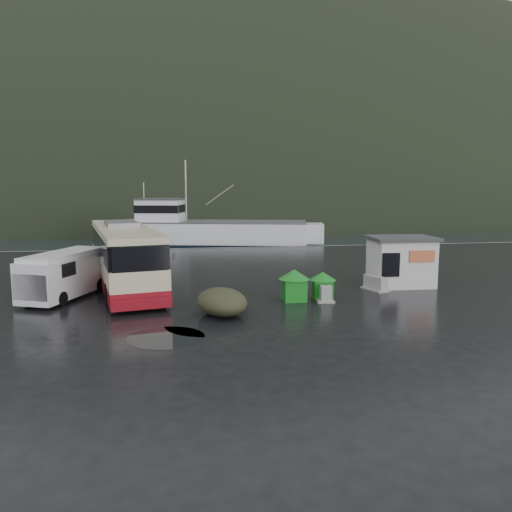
{
  "coord_description": "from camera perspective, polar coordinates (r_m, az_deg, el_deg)",
  "views": [
    {
      "loc": [
        -1.35,
        -25.73,
        5.75
      ],
      "look_at": [
        2.91,
        2.43,
        1.7
      ],
      "focal_mm": 35.0,
      "sensor_mm": 36.0,
      "label": 1
    }
  ],
  "objects": [
    {
      "name": "coach_bus",
      "position": [
        29.42,
        -14.68,
        -3.44
      ],
      "size": [
        5.94,
        13.42,
        3.69
      ],
      "primitive_type": null,
      "rotation": [
        0.0,
        0.0,
        0.22
      ],
      "color": "beige",
      "rests_on": "ground"
    },
    {
      "name": "headland",
      "position": [
        276.02,
        -6.29,
        6.86
      ],
      "size": [
        780.0,
        540.0,
        570.0
      ],
      "primitive_type": "ellipsoid",
      "color": "black",
      "rests_on": "ground"
    },
    {
      "name": "fishing_trawler",
      "position": [
        55.45,
        -5.07,
        2.11
      ],
      "size": [
        25.05,
        10.54,
        9.79
      ],
      "primitive_type": null,
      "rotation": [
        0.0,
        0.0,
        -0.22
      ],
      "color": "silver",
      "rests_on": "ground"
    },
    {
      "name": "puddles",
      "position": [
        23.24,
        -2.49,
        -6.23
      ],
      "size": [
        10.69,
        13.27,
        0.01
      ],
      "color": "black",
      "rests_on": "ground"
    },
    {
      "name": "quay_edge",
      "position": [
        46.11,
        -6.85,
        0.87
      ],
      "size": [
        160.0,
        0.6,
        1.5
      ],
      "primitive_type": "cube",
      "color": "#999993",
      "rests_on": "ground"
    },
    {
      "name": "jersey_barrier_a",
      "position": [
        28.41,
        13.47,
        -3.81
      ],
      "size": [
        1.26,
        1.77,
        0.8
      ],
      "primitive_type": null,
      "rotation": [
        0.0,
        0.0,
        0.32
      ],
      "color": "#999993",
      "rests_on": "ground"
    },
    {
      "name": "waste_bin_right",
      "position": [
        25.85,
        7.58,
        -4.83
      ],
      "size": [
        1.07,
        1.07,
        1.39
      ],
      "primitive_type": null,
      "rotation": [
        0.0,
        0.0,
        -0.08
      ],
      "color": "#167E1D",
      "rests_on": "ground"
    },
    {
      "name": "ticket_kiosk",
      "position": [
        30.01,
        16.13,
        -3.28
      ],
      "size": [
        3.72,
        2.87,
        2.85
      ],
      "primitive_type": null,
      "rotation": [
        0.0,
        0.0,
        -0.03
      ],
      "color": "silver",
      "rests_on": "ground"
    },
    {
      "name": "harbor_water",
      "position": [
        135.86,
        -8.06,
        5.59
      ],
      "size": [
        300.0,
        180.0,
        0.02
      ],
      "primitive_type": "cube",
      "color": "black",
      "rests_on": "ground"
    },
    {
      "name": "dome_tent",
      "position": [
        22.57,
        -3.91,
        -6.69
      ],
      "size": [
        2.75,
        3.41,
        1.18
      ],
      "primitive_type": null,
      "rotation": [
        0.0,
        0.0,
        0.22
      ],
      "color": "#343620",
      "rests_on": "ground"
    },
    {
      "name": "ground",
      "position": [
        26.4,
        -5.47,
        -4.53
      ],
      "size": [
        160.0,
        160.0,
        0.0
      ],
      "primitive_type": "plane",
      "color": "black",
      "rests_on": "ground"
    },
    {
      "name": "white_van",
      "position": [
        27.59,
        -20.8,
        -4.47
      ],
      "size": [
        3.95,
        6.09,
        2.41
      ],
      "primitive_type": null,
      "rotation": [
        0.0,
        0.0,
        -0.37
      ],
      "color": "silver",
      "rests_on": "ground"
    },
    {
      "name": "waste_bin_left",
      "position": [
        25.25,
        4.36,
        -5.09
      ],
      "size": [
        1.14,
        1.14,
        1.59
      ],
      "primitive_type": null,
      "rotation": [
        0.0,
        0.0,
        0.0
      ],
      "color": "#167E1D",
      "rests_on": "ground"
    },
    {
      "name": "jersey_barrier_b",
      "position": [
        25.55,
        7.74,
        -4.99
      ],
      "size": [
        1.0,
        1.74,
        0.83
      ],
      "primitive_type": null,
      "rotation": [
        0.0,
        0.0,
        -0.1
      ],
      "color": "#999993",
      "rests_on": "ground"
    }
  ]
}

